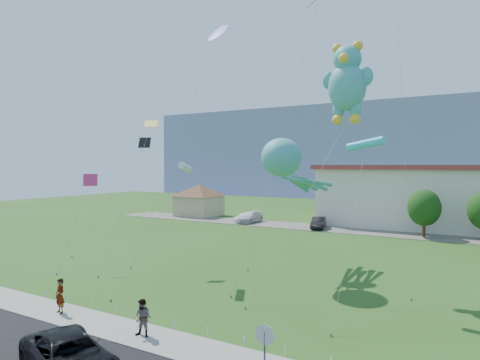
% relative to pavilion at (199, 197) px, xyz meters
% --- Properties ---
extents(ground, '(160.00, 160.00, 0.00)m').
position_rel_pavilion_xyz_m(ground, '(24.00, -38.00, -3.02)').
color(ground, '#2B4C15').
rests_on(ground, ground).
extents(sidewalk, '(80.00, 2.50, 0.10)m').
position_rel_pavilion_xyz_m(sidewalk, '(24.00, -40.75, -2.97)').
color(sidewalk, gray).
rests_on(sidewalk, ground).
extents(parking_strip, '(70.00, 6.00, 0.06)m').
position_rel_pavilion_xyz_m(parking_strip, '(24.00, -3.00, -2.99)').
color(parking_strip, '#59544C').
rests_on(parking_strip, ground).
extents(hill_ridge, '(160.00, 50.00, 25.00)m').
position_rel_pavilion_xyz_m(hill_ridge, '(24.00, 82.00, 9.48)').
color(hill_ridge, gray).
rests_on(hill_ridge, ground).
extents(pavilion, '(9.20, 9.20, 5.00)m').
position_rel_pavilion_xyz_m(pavilion, '(0.00, 0.00, 0.00)').
color(pavilion, tan).
rests_on(pavilion, ground).
extents(stop_sign, '(0.80, 0.07, 2.50)m').
position_rel_pavilion_xyz_m(stop_sign, '(33.50, -42.21, -1.15)').
color(stop_sign, slate).
rests_on(stop_sign, ground).
extents(rope_fence, '(26.05, 0.05, 0.50)m').
position_rel_pavilion_xyz_m(rope_fence, '(24.00, -39.30, -2.77)').
color(rope_fence, white).
rests_on(rope_fence, ground).
extents(tree_near, '(3.60, 3.60, 5.47)m').
position_rel_pavilion_xyz_m(tree_near, '(34.00, -4.00, 0.36)').
color(tree_near, '#3F2B19').
rests_on(tree_near, ground).
extents(suv, '(6.03, 4.23, 1.53)m').
position_rel_pavilion_xyz_m(suv, '(26.56, -45.06, -2.20)').
color(suv, black).
rests_on(suv, road).
extents(pedestrian_left, '(0.74, 0.54, 1.87)m').
position_rel_pavilion_xyz_m(pedestrian_left, '(20.25, -40.78, -1.99)').
color(pedestrian_left, gray).
rests_on(pedestrian_left, sidewalk).
extents(pedestrian_right, '(0.96, 0.81, 1.75)m').
position_rel_pavilion_xyz_m(pedestrian_right, '(26.40, -40.87, -2.05)').
color(pedestrian_right, gray).
rests_on(pedestrian_right, sidewalk).
extents(parked_car_silver, '(2.04, 4.03, 1.27)m').
position_rel_pavilion_xyz_m(parked_car_silver, '(10.34, -3.02, -2.33)').
color(parked_car_silver, silver).
rests_on(parked_car_silver, parking_strip).
extents(parked_car_white, '(2.15, 5.26, 1.52)m').
position_rel_pavilion_xyz_m(parked_car_white, '(11.08, -3.07, -2.20)').
color(parked_car_white, silver).
rests_on(parked_car_white, parking_strip).
extents(parked_car_black, '(2.58, 4.71, 1.47)m').
position_rel_pavilion_xyz_m(parked_car_black, '(21.49, -3.77, -2.23)').
color(parked_car_black, black).
rests_on(parked_car_black, parking_strip).
extents(octopus_kite, '(2.77, 12.14, 10.11)m').
position_rel_pavilion_xyz_m(octopus_kite, '(27.44, -26.61, 5.03)').
color(octopus_kite, teal).
rests_on(octopus_kite, ground).
extents(teddy_bear_kite, '(5.03, 9.70, 16.61)m').
position_rel_pavilion_xyz_m(teddy_bear_kite, '(31.72, -26.36, 10.93)').
color(teddy_bear_kite, teal).
rests_on(teddy_bear_kite, ground).
extents(small_kite_blue, '(3.21, 9.72, 21.11)m').
position_rel_pavilion_xyz_m(small_kite_blue, '(18.29, -22.55, 16.82)').
color(small_kite_blue, '#3626DC').
rests_on(small_kite_blue, ground).
extents(small_kite_cyan, '(0.50, 7.29, 9.85)m').
position_rel_pavilion_xyz_m(small_kite_cyan, '(33.96, -30.13, 6.31)').
color(small_kite_cyan, '#33C8E8').
rests_on(small_kite_cyan, ground).
extents(small_kite_yellow, '(1.29, 6.70, 12.08)m').
position_rel_pavilion_xyz_m(small_kite_yellow, '(15.73, -29.09, 7.26)').
color(small_kite_yellow, yellow).
rests_on(small_kite_yellow, ground).
extents(small_kite_black, '(4.53, 5.89, 10.69)m').
position_rel_pavilion_xyz_m(small_kite_black, '(12.05, -26.33, 6.08)').
color(small_kite_black, black).
rests_on(small_kite_black, ground).
extents(small_kite_orange, '(4.35, 6.70, 22.89)m').
position_rel_pavilion_xyz_m(small_kite_orange, '(27.68, -21.43, 18.53)').
color(small_kite_orange, orange).
rests_on(small_kite_orange, ground).
extents(small_kite_white, '(0.68, 7.96, 8.42)m').
position_rel_pavilion_xyz_m(small_kite_white, '(21.31, -31.08, 4.90)').
color(small_kite_white, silver).
rests_on(small_kite_white, ground).
extents(small_kite_pink, '(1.29, 4.14, 7.39)m').
position_rel_pavilion_xyz_m(small_kite_pink, '(12.47, -32.33, 3.32)').
color(small_kite_pink, '#CF2E61').
rests_on(small_kite_pink, ground).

